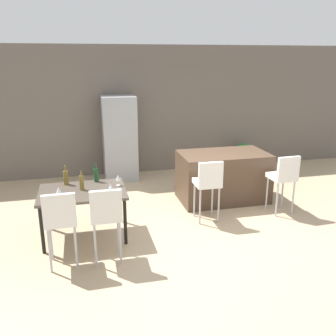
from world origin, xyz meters
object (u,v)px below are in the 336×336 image
Objects in this scene: kitchen_island at (223,177)px; bar_chair_middle at (284,175)px; wine_bottle_end at (82,182)px; wine_bottle_middle at (66,177)px; potted_plant at (243,154)px; dining_chair_near at (60,217)px; wine_glass_left at (118,178)px; wine_glass_far at (111,187)px; bar_chair_left at (208,181)px; refrigerator at (120,138)px; wine_bottle_near at (96,175)px; dining_table at (83,195)px; dining_chair_far at (106,213)px; wine_glass_right at (58,190)px.

kitchen_island is 1.56× the size of bar_chair_middle.
wine_bottle_middle reaches higher than wine_bottle_end.
potted_plant is (0.46, 2.59, -0.31)m from bar_chair_middle.
dining_chair_near is at bearing -139.68° from potted_plant.
dining_chair_near is at bearing -131.96° from wine_glass_left.
kitchen_island is 1.56× the size of dining_chair_near.
wine_bottle_end is at bearing 141.07° from wine_glass_far.
bar_chair_left is 6.03× the size of wine_glass_left.
wine_glass_far is at bearing -98.71° from refrigerator.
wine_bottle_near is 0.40m from wine_bottle_end.
potted_plant is at bearing 29.90° from wine_bottle_middle.
dining_table is 0.86m from dining_chair_far.
wine_glass_left is (-2.82, 0.02, 0.17)m from bar_chair_middle.
wine_bottle_middle is at bearing 175.91° from bar_chair_middle.
bar_chair_middle reaches higher than wine_glass_right.
wine_bottle_near is 4.29m from potted_plant.
refrigerator reaches higher than wine_bottle_end.
wine_bottle_end is at bearing 71.65° from dining_chair_near.
bar_chair_middle is at bearing 16.20° from dining_chair_far.
dining_chair_near reaches higher than wine_glass_left.
bar_chair_left is at bearing -0.91° from wine_glass_left.
refrigerator is (0.85, 2.64, 0.06)m from wine_bottle_end.
dining_table is at bearing 38.02° from wine_glass_right.
wine_bottle_end is 0.16× the size of refrigerator.
dining_chair_near is at bearing -158.59° from bar_chair_left.
bar_chair_left is 2.25m from wine_bottle_middle.
refrigerator reaches higher than dining_table.
wine_glass_far is 0.27× the size of potted_plant.
wine_bottle_near reaches higher than wine_glass_right.
dining_table is 0.19m from wine_bottle_end.
wine_glass_right is (-0.60, 0.57, 0.17)m from dining_chair_far.
bar_chair_middle is at bearing 13.78° from dining_chair_near.
wine_bottle_near is at bearing -105.14° from refrigerator.
wine_glass_right is (-0.54, -0.61, 0.01)m from wine_bottle_near.
wine_bottle_middle is (-0.46, -0.03, 0.00)m from wine_bottle_near.
bar_chair_left is 1.00× the size of dining_chair_far.
wine_bottle_end is 0.95× the size of wine_bottle_middle.
bar_chair_left and dining_chair_far have the same top height.
dining_chair_far is (0.57, -0.00, 0.00)m from dining_chair_near.
kitchen_island is 1.29× the size of dining_table.
wine_glass_right is 0.27× the size of potted_plant.
bar_chair_middle reaches higher than dining_table.
dining_chair_far is at bearing -142.95° from kitchen_island.
wine_bottle_middle is at bearing 127.81° from wine_bottle_end.
bar_chair_left is 6.03× the size of wine_glass_far.
bar_chair_left and dining_chair_near have the same top height.
wine_bottle_middle is at bearing -150.10° from potted_plant.
potted_plant is at bearing 38.04° from wine_glass_left.
potted_plant is (4.14, 2.92, -0.48)m from wine_glass_right.
bar_chair_middle is 3.20m from dining_chair_far.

